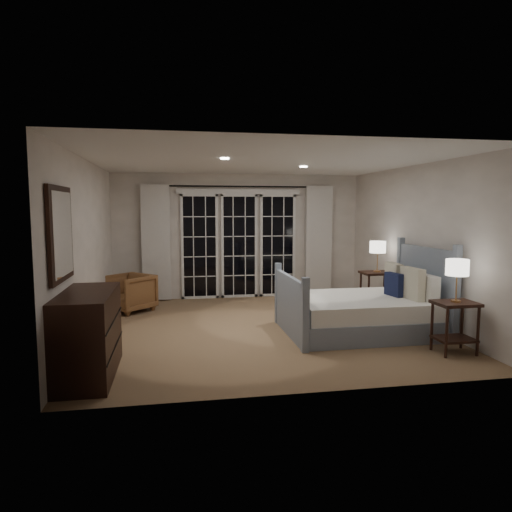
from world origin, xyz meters
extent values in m
plane|color=#855E47|center=(0.00, 0.00, 0.00)|extent=(5.00, 5.00, 0.00)
plane|color=white|center=(0.00, 0.00, 2.50)|extent=(5.00, 5.00, 0.00)
cube|color=white|center=(-2.50, 0.00, 1.25)|extent=(0.02, 5.00, 2.50)
cube|color=white|center=(2.50, 0.00, 1.25)|extent=(0.02, 5.00, 2.50)
cube|color=white|center=(0.00, 2.50, 1.25)|extent=(5.00, 0.02, 2.50)
cube|color=white|center=(0.00, -2.50, 1.25)|extent=(5.00, 0.02, 2.50)
cube|color=black|center=(-0.80, 2.47, 1.05)|extent=(0.66, 0.02, 2.02)
cube|color=black|center=(0.00, 2.47, 1.05)|extent=(0.66, 0.02, 2.02)
cube|color=black|center=(0.80, 2.47, 1.05)|extent=(0.66, 0.02, 2.02)
cube|color=white|center=(0.00, 2.46, 2.15)|extent=(2.50, 0.04, 0.10)
cylinder|color=black|center=(0.00, 2.40, 2.25)|extent=(3.50, 0.03, 0.03)
cube|color=silver|center=(-1.65, 2.38, 1.15)|extent=(0.55, 0.10, 2.25)
cube|color=silver|center=(1.65, 2.38, 1.15)|extent=(0.55, 0.10, 2.25)
cylinder|color=white|center=(0.80, 0.60, 2.49)|extent=(0.12, 0.12, 0.01)
cylinder|color=white|center=(-0.60, -0.40, 2.49)|extent=(0.12, 0.12, 0.01)
cube|color=gray|center=(1.35, -0.49, 0.14)|extent=(1.96, 1.53, 0.29)
cube|color=white|center=(1.35, -0.49, 0.41)|extent=(1.90, 1.47, 0.24)
cube|color=gray|center=(2.39, -0.49, 0.62)|extent=(0.06, 1.53, 1.24)
cube|color=gray|center=(0.31, -0.49, 0.43)|extent=(0.06, 1.53, 0.86)
cube|color=white|center=(2.19, -0.81, 0.71)|extent=(0.14, 0.60, 0.36)
cube|color=white|center=(2.19, -0.17, 0.71)|extent=(0.14, 0.60, 0.36)
cube|color=beige|center=(2.03, -0.77, 0.75)|extent=(0.16, 0.46, 0.45)
cube|color=beige|center=(2.03, -0.21, 0.75)|extent=(0.16, 0.46, 0.45)
cube|color=#151B3B|center=(1.89, -0.49, 0.70)|extent=(0.15, 0.35, 0.34)
cube|color=black|center=(2.15, -1.61, 0.64)|extent=(0.50, 0.40, 0.04)
cube|color=black|center=(2.15, -1.61, 0.18)|extent=(0.46, 0.36, 0.03)
cylinder|color=black|center=(1.94, -1.77, 0.31)|extent=(0.04, 0.04, 0.63)
cylinder|color=black|center=(2.36, -1.77, 0.31)|extent=(0.04, 0.04, 0.63)
cylinder|color=black|center=(1.94, -1.45, 0.31)|extent=(0.04, 0.04, 0.63)
cylinder|color=black|center=(2.36, -1.45, 0.31)|extent=(0.04, 0.04, 0.63)
cube|color=black|center=(2.23, 0.80, 0.68)|extent=(0.54, 0.43, 0.04)
cube|color=black|center=(2.23, 0.80, 0.19)|extent=(0.50, 0.39, 0.03)
cylinder|color=black|center=(2.00, 0.63, 0.33)|extent=(0.04, 0.04, 0.67)
cylinder|color=black|center=(2.45, 0.63, 0.33)|extent=(0.04, 0.04, 0.67)
cylinder|color=black|center=(2.00, 0.97, 0.33)|extent=(0.04, 0.04, 0.67)
cylinder|color=black|center=(2.45, 0.97, 0.33)|extent=(0.04, 0.04, 0.67)
cylinder|color=tan|center=(2.15, -1.61, 0.67)|extent=(0.12, 0.12, 0.02)
cylinder|color=tan|center=(2.15, -1.61, 0.83)|extent=(0.02, 0.02, 0.31)
cylinder|color=white|center=(2.15, -1.61, 1.09)|extent=(0.28, 0.28, 0.20)
cylinder|color=tan|center=(2.23, 0.80, 0.71)|extent=(0.12, 0.12, 0.02)
cylinder|color=tan|center=(2.23, 0.80, 0.88)|extent=(0.02, 0.02, 0.32)
cylinder|color=white|center=(2.23, 0.80, 1.14)|extent=(0.28, 0.28, 0.21)
imported|color=brown|center=(-2.10, 1.52, 0.33)|extent=(1.01, 1.01, 0.66)
cube|color=black|center=(-2.23, -1.63, 0.46)|extent=(0.54, 1.30, 0.92)
cube|color=black|center=(-1.95, -1.63, 0.30)|extent=(0.01, 1.28, 0.01)
cube|color=black|center=(-1.95, -1.63, 0.61)|extent=(0.01, 1.28, 0.01)
cube|color=black|center=(-2.47, -1.63, 1.55)|extent=(0.04, 0.85, 1.00)
cube|color=white|center=(-2.44, -1.63, 1.55)|extent=(0.01, 0.73, 0.88)
camera|label=1|loc=(-1.29, -6.68, 1.82)|focal=32.00mm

